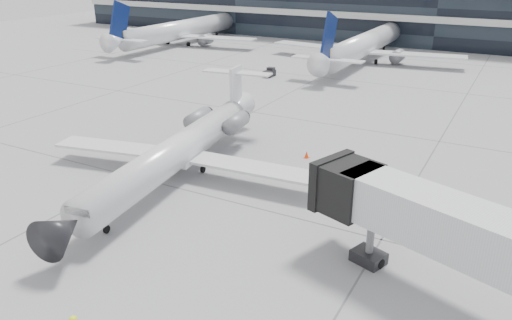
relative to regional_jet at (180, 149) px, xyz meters
The scene contains 8 objects.
ground 7.34m from the regional_jet, 17.70° to the right, with size 220.00×220.00×0.00m, color gray.
terminal 80.20m from the regional_jet, 85.23° to the left, with size 170.00×22.00×10.00m, color black.
bg_jet_left 65.34m from the regional_jet, 125.94° to the left, with size 32.00×40.00×9.60m, color silver, non-canonical shape.
bg_jet_center 52.94m from the regional_jet, 91.45° to the left, with size 32.00×40.00×9.60m, color silver, non-canonical shape.
regional_jet is the anchor object (origin of this frame).
jet_bridge 23.80m from the regional_jet, 17.22° to the right, with size 17.14×8.64×5.65m.
traffic_cone 11.09m from the regional_jet, 47.96° to the left, with size 0.54×0.54×0.64m.
far_tug 36.13m from the regional_jet, 105.86° to the left, with size 1.23×2.03×1.27m.
Camera 1 is at (15.87, -26.92, 16.07)m, focal length 35.00 mm.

